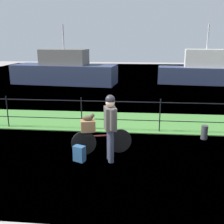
{
  "coord_description": "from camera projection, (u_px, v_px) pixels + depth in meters",
  "views": [
    {
      "loc": [
        0.53,
        -5.95,
        2.93
      ],
      "look_at": [
        -0.18,
        1.43,
        0.9
      ],
      "focal_mm": 42.42,
      "sensor_mm": 36.0,
      "label": 1
    }
  ],
  "objects": [
    {
      "name": "bicycle_main",
      "position": [
        101.0,
        141.0,
        6.96
      ],
      "size": [
        1.56,
        0.48,
        0.65
      ],
      "color": "black",
      "rests_on": "ground"
    },
    {
      "name": "wooden_crate",
      "position": [
        88.0,
        126.0,
        6.78
      ],
      "size": [
        0.42,
        0.35,
        0.29
      ],
      "primitive_type": "cube",
      "rotation": [
        0.0,
        0.0,
        0.27
      ],
      "color": "olive",
      "rests_on": "bicycle_main"
    },
    {
      "name": "backpack_on_paving",
      "position": [
        79.0,
        154.0,
        6.57
      ],
      "size": [
        0.33,
        0.28,
        0.4
      ],
      "primitive_type": "cube",
      "rotation": [
        0.0,
        0.0,
        5.88
      ],
      "color": "#28517A",
      "rests_on": "ground"
    },
    {
      "name": "cyclist_person",
      "position": [
        110.0,
        122.0,
        6.39
      ],
      "size": [
        0.36,
        0.52,
        1.68
      ],
      "color": "#383D51",
      "rests_on": "ground"
    },
    {
      "name": "harbor_water",
      "position": [
        130.0,
        83.0,
        18.67
      ],
      "size": [
        30.0,
        30.0,
        0.0
      ],
      "primitive_type": "plane",
      "color": "slate",
      "rests_on": "ground"
    },
    {
      "name": "iron_fence",
      "position": [
        120.0,
        112.0,
        8.63
      ],
      "size": [
        18.04,
        0.04,
        1.11
      ],
      "color": "black",
      "rests_on": "ground"
    },
    {
      "name": "moored_boat_mid",
      "position": [
        65.0,
        71.0,
        18.11
      ],
      "size": [
        7.2,
        3.02,
        3.91
      ],
      "color": "#2D3856",
      "rests_on": "ground"
    },
    {
      "name": "mooring_bollard",
      "position": [
        204.0,
        132.0,
        8.03
      ],
      "size": [
        0.2,
        0.2,
        0.43
      ],
      "primitive_type": "cylinder",
      "color": "#38383D",
      "rests_on": "ground"
    },
    {
      "name": "grass_strip",
      "position": [
        122.0,
        122.0,
        9.75
      ],
      "size": [
        27.0,
        2.4,
        0.03
      ],
      "primitive_type": "cube",
      "color": "#478438",
      "rests_on": "ground"
    },
    {
      "name": "ground_plane",
      "position": [
        114.0,
        162.0,
        6.54
      ],
      "size": [
        60.0,
        60.0,
        0.0
      ],
      "primitive_type": "plane",
      "color": "#9E9993"
    },
    {
      "name": "terrier_dog",
      "position": [
        89.0,
        117.0,
        6.73
      ],
      "size": [
        0.32,
        0.21,
        0.18
      ],
      "color": "#4C3D2D",
      "rests_on": "wooden_crate"
    },
    {
      "name": "moored_boat_near",
      "position": [
        205.0,
        71.0,
        17.92
      ],
      "size": [
        6.35,
        2.29,
        3.92
      ],
      "color": "#2D3856",
      "rests_on": "ground"
    }
  ]
}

